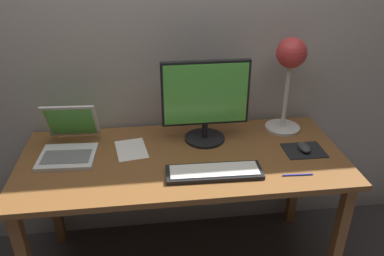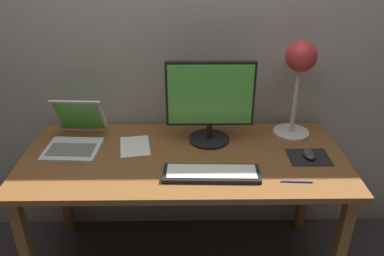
{
  "view_description": "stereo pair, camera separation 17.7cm",
  "coord_description": "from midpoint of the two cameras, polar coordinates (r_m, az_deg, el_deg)",
  "views": [
    {
      "loc": [
        -0.16,
        -1.61,
        1.74
      ],
      "look_at": [
        0.04,
        -0.05,
        0.92
      ],
      "focal_mm": 35.83,
      "sensor_mm": 36.0,
      "label": 1
    },
    {
      "loc": [
        0.02,
        -1.62,
        1.74
      ],
      "look_at": [
        0.04,
        -0.05,
        0.92
      ],
      "focal_mm": 35.83,
      "sensor_mm": 36.0,
      "label": 2
    }
  ],
  "objects": [
    {
      "name": "pen",
      "position": [
        1.8,
        18.14,
        -7.7
      ],
      "size": [
        0.14,
        0.02,
        0.01
      ],
      "primitive_type": "cylinder",
      "rotation": [
        0.0,
        1.57,
        -0.06
      ],
      "color": "#2633A5",
      "rests_on": "desk"
    },
    {
      "name": "laptop",
      "position": [
        2.03,
        -14.55,
        -0.81
      ],
      "size": [
        0.28,
        0.35,
        0.23
      ],
      "color": "silver",
      "rests_on": "desk"
    },
    {
      "name": "mousepad",
      "position": [
        2.0,
        19.45,
        -4.18
      ],
      "size": [
        0.2,
        0.16,
        0.0
      ],
      "primitive_type": "cube",
      "color": "black",
      "rests_on": "desk"
    },
    {
      "name": "desk_lamp",
      "position": [
        2.05,
        18.18,
        8.44
      ],
      "size": [
        0.19,
        0.19,
        0.52
      ],
      "color": "beige",
      "rests_on": "desk"
    },
    {
      "name": "keyboard_main",
      "position": [
        1.76,
        5.82,
        -6.81
      ],
      "size": [
        0.44,
        0.15,
        0.03
      ],
      "color": "black",
      "rests_on": "desk"
    },
    {
      "name": "monitor",
      "position": [
        1.94,
        5.33,
        4.12
      ],
      "size": [
        0.45,
        0.21,
        0.43
      ],
      "color": "black",
      "rests_on": "desk"
    },
    {
      "name": "mouse",
      "position": [
        1.99,
        19.52,
        -3.76
      ],
      "size": [
        0.06,
        0.1,
        0.03
      ],
      "primitive_type": "ellipsoid",
      "color": "#38383A",
      "rests_on": "mousepad"
    },
    {
      "name": "paper_sheet_near_mouse",
      "position": [
        1.99,
        -5.99,
        -2.76
      ],
      "size": [
        0.18,
        0.23,
        0.0
      ],
      "primitive_type": "cube",
      "rotation": [
        0.0,
        0.0,
        0.16
      ],
      "color": "white",
      "rests_on": "desk"
    },
    {
      "name": "desk",
      "position": [
        1.94,
        1.41,
        -6.19
      ],
      "size": [
        1.6,
        0.7,
        0.74
      ],
      "color": "brown",
      "rests_on": "ground"
    },
    {
      "name": "back_wall",
      "position": [
        2.06,
        1.23,
        15.23
      ],
      "size": [
        4.8,
        0.06,
        2.6
      ],
      "primitive_type": "cube",
      "color": "#A8A099",
      "rests_on": "ground"
    }
  ]
}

